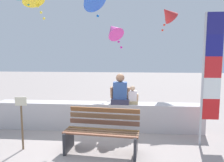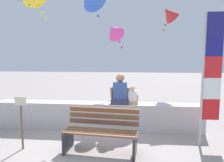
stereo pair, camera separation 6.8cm
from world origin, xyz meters
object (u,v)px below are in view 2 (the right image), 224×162
person_child (132,97)px  kite_red (169,14)px  park_bench (101,132)px  sign_post (21,118)px  kite_magenta (114,30)px  flag_banner (209,72)px  person_adult (120,92)px

person_child → kite_red: 3.67m
park_bench → sign_post: 1.73m
kite_magenta → flag_banner: bearing=-44.2°
person_child → kite_red: (1.25, 2.33, 2.54)m
kite_magenta → person_child: bearing=-66.7°
park_bench → person_child: person_child is taller
park_bench → kite_red: bearing=62.7°
person_child → sign_post: bearing=-149.9°
person_adult → kite_red: (1.57, 2.33, 2.42)m
park_bench → flag_banner: size_ratio=0.54×
kite_red → person_adult: bearing=-124.0°
person_adult → sign_post: size_ratio=0.70×
person_adult → park_bench: bearing=-103.4°
park_bench → kite_red: (1.89, 3.66, 3.05)m
person_adult → kite_magenta: kite_magenta is taller
flag_banner → kite_magenta: (-2.27, 2.21, 1.15)m
person_adult → kite_red: size_ratio=0.86×
person_child → kite_magenta: 2.44m
flag_banner → kite_red: 3.63m
person_child → person_adult: bearing=-179.9°
park_bench → person_adult: (0.32, 1.32, 0.63)m
person_adult → kite_magenta: 2.28m
park_bench → sign_post: bearing=-178.6°
person_adult → kite_red: bearing=56.0°
kite_red → kite_magenta: 2.17m
person_child → park_bench: bearing=-115.9°
flag_banner → kite_magenta: size_ratio=3.13×
park_bench → flag_banner: flag_banner is taller
park_bench → kite_red: size_ratio=1.71×
park_bench → kite_red: 5.12m
park_bench → person_adult: size_ratio=1.98×
flag_banner → sign_post: size_ratio=2.55×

